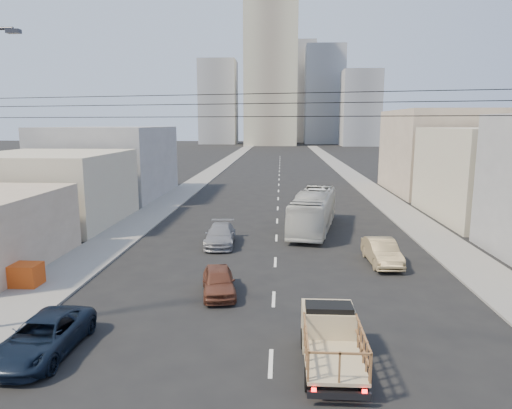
# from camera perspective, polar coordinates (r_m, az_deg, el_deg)

# --- Properties ---
(ground) EXTENTS (420.00, 420.00, 0.00)m
(ground) POSITION_cam_1_polar(r_m,az_deg,el_deg) (15.42, 1.67, -22.85)
(ground) COLOR black
(ground) RESTS_ON ground
(sidewalk_left) EXTENTS (3.50, 180.00, 0.12)m
(sidewalk_left) POSITION_cam_1_polar(r_m,az_deg,el_deg) (84.23, -5.09, 4.38)
(sidewalk_left) COLOR gray
(sidewalk_left) RESTS_ON ground
(sidewalk_right) EXTENTS (3.50, 180.00, 0.12)m
(sidewalk_right) POSITION_cam_1_polar(r_m,az_deg,el_deg) (84.14, 11.00, 4.23)
(sidewalk_right) COLOR gray
(sidewalk_right) RESTS_ON ground
(lane_dashes) EXTENTS (0.15, 104.00, 0.01)m
(lane_dashes) POSITION_cam_1_polar(r_m,az_deg,el_deg) (66.47, 2.88, 2.84)
(lane_dashes) COLOR silver
(lane_dashes) RESTS_ON ground
(flatbed_pickup) EXTENTS (1.95, 4.41, 1.90)m
(flatbed_pickup) POSITION_cam_1_polar(r_m,az_deg,el_deg) (16.71, 9.35, -15.92)
(flatbed_pickup) COLOR tan
(flatbed_pickup) RESTS_ON ground
(navy_pickup) EXTENTS (2.31, 4.89, 1.35)m
(navy_pickup) POSITION_cam_1_polar(r_m,az_deg,el_deg) (19.08, -25.05, -14.75)
(navy_pickup) COLOR black
(navy_pickup) RESTS_ON ground
(city_bus) EXTENTS (4.63, 11.38, 3.09)m
(city_bus) POSITION_cam_1_polar(r_m,az_deg,el_deg) (36.54, 7.19, -0.78)
(city_bus) COLOR beige
(city_bus) RESTS_ON ground
(sedan_brown) EXTENTS (2.24, 4.13, 1.33)m
(sedan_brown) POSITION_cam_1_polar(r_m,az_deg,el_deg) (23.02, -4.70, -9.54)
(sedan_brown) COLOR brown
(sedan_brown) RESTS_ON ground
(sedan_tan) EXTENTS (1.80, 4.62, 1.50)m
(sedan_tan) POSITION_cam_1_polar(r_m,az_deg,el_deg) (28.68, 15.45, -5.72)
(sedan_tan) COLOR #998259
(sedan_tan) RESTS_ON ground
(sedan_grey) EXTENTS (2.21, 4.97, 1.42)m
(sedan_grey) POSITION_cam_1_polar(r_m,az_deg,el_deg) (32.00, -4.49, -3.82)
(sedan_grey) COLOR gray
(sedan_grey) RESTS_ON ground
(overhead_wires) EXTENTS (23.01, 5.02, 0.72)m
(overhead_wires) POSITION_cam_1_polar(r_m,az_deg,el_deg) (14.46, 2.02, 12.39)
(overhead_wires) COLOR black
(overhead_wires) RESTS_ON ground
(crate_stack) EXTENTS (1.80, 1.20, 1.14)m
(crate_stack) POSITION_cam_1_polar(r_m,az_deg,el_deg) (26.71, -27.14, -7.80)
(crate_stack) COLOR #BE4211
(crate_stack) RESTS_ON sidewalk_left
(bldg_right_mid) EXTENTS (11.00, 14.00, 8.00)m
(bldg_right_mid) POSITION_cam_1_polar(r_m,az_deg,el_deg) (45.43, 28.20, 3.36)
(bldg_right_mid) COLOR #B8AB94
(bldg_right_mid) RESTS_ON ground
(bldg_right_far) EXTENTS (12.00, 16.00, 10.00)m
(bldg_right_far) POSITION_cam_1_polar(r_m,az_deg,el_deg) (60.35, 22.34, 6.12)
(bldg_right_far) COLOR tan
(bldg_right_far) RESTS_ON ground
(bldg_left_mid) EXTENTS (11.00, 12.00, 6.00)m
(bldg_left_mid) POSITION_cam_1_polar(r_m,az_deg,el_deg) (42.03, -24.22, 1.84)
(bldg_left_mid) COLOR #B8AB94
(bldg_left_mid) RESTS_ON ground
(bldg_left_far) EXTENTS (12.00, 16.00, 8.00)m
(bldg_left_far) POSITION_cam_1_polar(r_m,az_deg,el_deg) (55.76, -17.72, 5.10)
(bldg_left_far) COLOR gray
(bldg_left_far) RESTS_ON ground
(high_rise_tower) EXTENTS (20.00, 20.00, 60.00)m
(high_rise_tower) POSITION_cam_1_polar(r_m,az_deg,el_deg) (184.26, 1.89, 16.82)
(high_rise_tower) COLOR gray
(high_rise_tower) RESTS_ON ground
(midrise_ne) EXTENTS (16.00, 16.00, 40.00)m
(midrise_ne) POSITION_cam_1_polar(r_m,az_deg,el_deg) (199.07, 8.49, 13.33)
(midrise_ne) COLOR gray
(midrise_ne) RESTS_ON ground
(midrise_nw) EXTENTS (15.00, 15.00, 34.00)m
(midrise_nw) POSITION_cam_1_polar(r_m,az_deg,el_deg) (194.92, -4.71, 12.59)
(midrise_nw) COLOR gray
(midrise_nw) RESTS_ON ground
(midrise_back) EXTENTS (18.00, 18.00, 44.00)m
(midrise_back) POSITION_cam_1_polar(r_m,az_deg,el_deg) (213.45, 4.83, 13.71)
(midrise_back) COLOR gray
(midrise_back) RESTS_ON ground
(midrise_east) EXTENTS (14.00, 14.00, 28.00)m
(midrise_east) POSITION_cam_1_polar(r_m,az_deg,el_deg) (180.49, 12.90, 11.63)
(midrise_east) COLOR gray
(midrise_east) RESTS_ON ground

